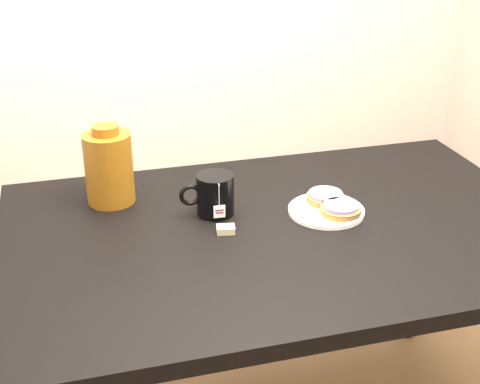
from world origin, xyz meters
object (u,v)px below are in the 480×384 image
(bagel_front, at_px, (341,209))
(mug, at_px, (214,194))
(bagel_package, at_px, (109,167))
(bagel_back, at_px, (325,197))
(plate, at_px, (326,210))
(teabag_pouch, at_px, (226,229))
(table, at_px, (282,254))

(bagel_front, height_order, mug, mug)
(bagel_package, bearing_deg, mug, -30.21)
(bagel_back, bearing_deg, bagel_front, -82.34)
(bagel_back, xyz_separation_m, bagel_package, (-0.55, 0.18, 0.08))
(plate, distance_m, mug, 0.30)
(bagel_back, height_order, bagel_front, same)
(teabag_pouch, bearing_deg, mug, 91.07)
(bagel_back, distance_m, bagel_package, 0.59)
(plate, bearing_deg, bagel_front, -54.99)
(table, relative_size, mug, 9.54)
(plate, bearing_deg, teabag_pouch, -172.77)
(bagel_front, bearing_deg, plate, 125.01)
(plate, xyz_separation_m, teabag_pouch, (-0.28, -0.04, 0.00))
(plate, relative_size, bagel_front, 1.36)
(bagel_front, bearing_deg, teabag_pouch, -179.93)
(table, bearing_deg, teabag_pouch, 178.57)
(plate, bearing_deg, table, -163.50)
(plate, distance_m, teabag_pouch, 0.28)
(table, relative_size, bagel_back, 12.84)
(bagel_package, bearing_deg, bagel_front, -24.57)
(teabag_pouch, relative_size, bagel_package, 0.21)
(bagel_back, bearing_deg, bagel_package, 162.05)
(bagel_back, relative_size, teabag_pouch, 2.42)
(bagel_front, relative_size, teabag_pouch, 3.27)
(mug, height_order, teabag_pouch, mug)
(bagel_back, relative_size, mug, 0.74)
(table, xyz_separation_m, teabag_pouch, (-0.15, 0.00, 0.09))
(bagel_back, height_order, teabag_pouch, bagel_back)
(table, xyz_separation_m, bagel_back, (0.15, 0.08, 0.11))
(bagel_back, bearing_deg, plate, -108.44)
(plate, relative_size, bagel_back, 1.84)
(bagel_front, bearing_deg, bagel_package, 155.43)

